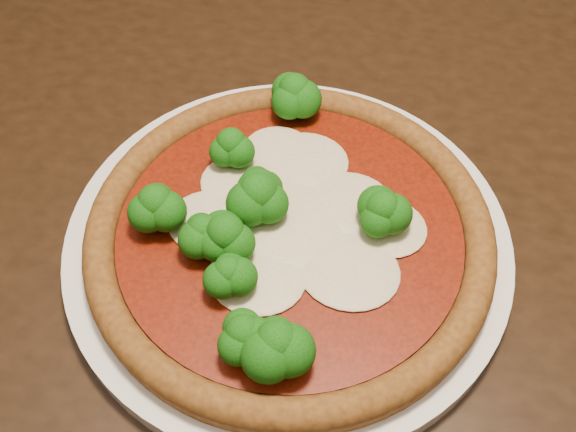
# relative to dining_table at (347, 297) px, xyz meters

# --- Properties ---
(dining_table) EXTENTS (1.16, 0.89, 0.75)m
(dining_table) POSITION_rel_dining_table_xyz_m (0.00, 0.00, 0.00)
(dining_table) COLOR black
(dining_table) RESTS_ON floor
(plate) EXTENTS (0.34, 0.34, 0.02)m
(plate) POSITION_rel_dining_table_xyz_m (-0.05, -0.03, 0.11)
(plate) COLOR white
(plate) RESTS_ON dining_table
(pizza) EXTENTS (0.30, 0.30, 0.06)m
(pizza) POSITION_rel_dining_table_xyz_m (-0.05, -0.03, 0.13)
(pizza) COLOR brown
(pizza) RESTS_ON plate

